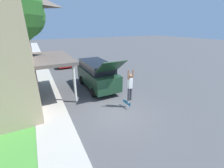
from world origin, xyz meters
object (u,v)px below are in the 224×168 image
object	(u,v)px
lawn_tree_far	(19,14)
skateboarder	(130,85)
suv_parked	(97,74)
skateboard	(126,102)
car_down_street	(62,60)

from	to	relation	value
lawn_tree_far	skateboarder	distance (m)	12.94
lawn_tree_far	suv_parked	distance (m)	9.66
skateboard	skateboarder	bearing A→B (deg)	-31.39
suv_parked	skateboard	world-z (taller)	suv_parked
skateboard	suv_parked	bearing A→B (deg)	96.08
skateboarder	car_down_street	bearing A→B (deg)	97.48
suv_parked	car_down_street	world-z (taller)	suv_parked
suv_parked	skateboard	distance (m)	4.09
lawn_tree_far	suv_parked	xyz separation A→B (m)	(5.01, -6.72, -4.80)
lawn_tree_far	car_down_street	world-z (taller)	lawn_tree_far
car_down_street	skateboard	bearing A→B (deg)	-83.11
suv_parked	car_down_street	distance (m)	9.48
lawn_tree_far	car_down_street	size ratio (longest dim) A/B	1.80
skateboarder	skateboard	world-z (taller)	skateboarder
car_down_street	skateboard	size ratio (longest dim) A/B	5.70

